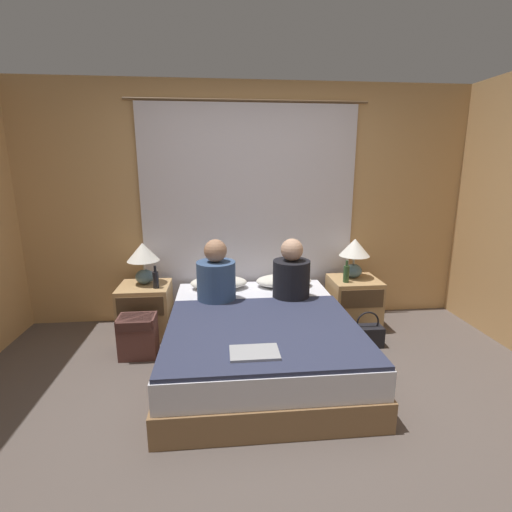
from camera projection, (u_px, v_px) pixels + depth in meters
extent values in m
plane|color=#564C47|center=(270.00, 414.00, 2.55)|extent=(16.00, 16.00, 0.00)
cube|color=tan|center=(249.00, 206.00, 3.98)|extent=(4.82, 0.06, 2.50)
cube|color=silver|center=(249.00, 217.00, 3.94)|extent=(2.24, 0.02, 2.28)
cylinder|color=brown|center=(249.00, 100.00, 3.67)|extent=(2.44, 0.02, 0.02)
cube|color=olive|center=(259.00, 351.00, 3.20)|extent=(1.54, 1.94, 0.22)
cube|color=silver|center=(259.00, 328.00, 3.15)|extent=(1.50, 1.90, 0.22)
cube|color=tan|center=(146.00, 310.00, 3.72)|extent=(0.49, 0.46, 0.52)
cube|color=#4C3823|center=(140.00, 307.00, 3.46)|extent=(0.43, 0.02, 0.19)
cube|color=tan|center=(353.00, 302.00, 3.92)|extent=(0.49, 0.46, 0.52)
cube|color=#4C3823|center=(362.00, 299.00, 3.67)|extent=(0.43, 0.02, 0.19)
ellipsoid|color=slate|center=(145.00, 277.00, 3.70)|extent=(0.18, 0.18, 0.14)
cylinder|color=#B2A893|center=(144.00, 265.00, 3.67)|extent=(0.02, 0.02, 0.09)
cone|color=white|center=(143.00, 252.00, 3.64)|extent=(0.31, 0.31, 0.18)
ellipsoid|color=slate|center=(353.00, 271.00, 3.90)|extent=(0.18, 0.18, 0.14)
cylinder|color=#B2A893|center=(354.00, 260.00, 3.87)|extent=(0.02, 0.02, 0.09)
cone|color=white|center=(355.00, 247.00, 3.84)|extent=(0.31, 0.31, 0.18)
ellipsoid|color=silver|center=(219.00, 283.00, 3.81)|extent=(0.58, 0.33, 0.12)
ellipsoid|color=silver|center=(284.00, 281.00, 3.88)|extent=(0.58, 0.33, 0.12)
cube|color=#2D334C|center=(263.00, 329.00, 2.83)|extent=(1.48, 1.29, 0.03)
cylinder|color=#38517A|center=(216.00, 282.00, 3.42)|extent=(0.36, 0.36, 0.38)
sphere|color=#A87A5B|center=(215.00, 251.00, 3.35)|extent=(0.21, 0.21, 0.21)
cylinder|color=black|center=(291.00, 280.00, 3.48)|extent=(0.35, 0.35, 0.37)
sphere|color=tan|center=(292.00, 250.00, 3.41)|extent=(0.21, 0.21, 0.21)
cylinder|color=black|center=(156.00, 280.00, 3.56)|extent=(0.06, 0.06, 0.16)
cylinder|color=black|center=(155.00, 269.00, 3.53)|extent=(0.02, 0.02, 0.06)
cylinder|color=#2D4C28|center=(346.00, 274.00, 3.74)|extent=(0.06, 0.06, 0.17)
cylinder|color=#2D4C28|center=(347.00, 263.00, 3.71)|extent=(0.02, 0.02, 0.06)
cube|color=#9EA0A5|center=(254.00, 353.00, 2.43)|extent=(0.32, 0.21, 0.02)
cube|color=brown|center=(138.00, 336.00, 3.30)|extent=(0.32, 0.23, 0.38)
cube|color=#452824|center=(136.00, 322.00, 3.24)|extent=(0.29, 0.24, 0.08)
cube|color=black|center=(367.00, 336.00, 3.51)|extent=(0.29, 0.16, 0.19)
torus|color=black|center=(368.00, 323.00, 3.48)|extent=(0.22, 0.02, 0.22)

